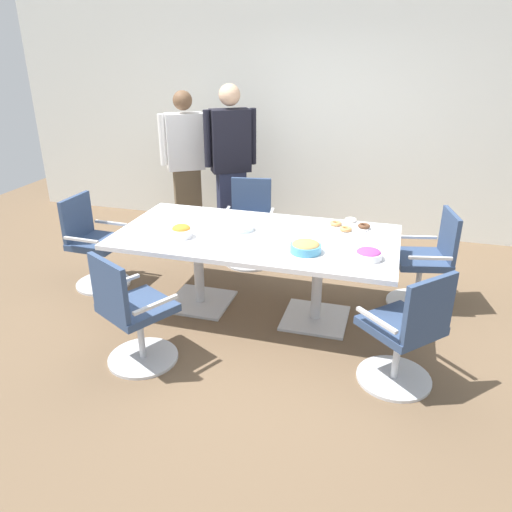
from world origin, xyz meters
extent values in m
cube|color=brown|center=(0.00, 0.00, -0.01)|extent=(10.00, 10.00, 0.01)
cube|color=silver|center=(0.00, 2.40, 1.40)|extent=(8.00, 0.10, 2.80)
cube|color=silver|center=(0.00, 0.00, 0.73)|extent=(2.40, 1.20, 0.04)
cube|color=silver|center=(-0.55, 0.00, 0.01)|extent=(0.56, 0.56, 0.02)
cylinder|color=silver|center=(-0.55, 0.00, 0.37)|extent=(0.09, 0.09, 0.69)
cube|color=silver|center=(0.55, 0.00, 0.01)|extent=(0.56, 0.56, 0.02)
cylinder|color=silver|center=(0.55, 0.00, 0.37)|extent=(0.09, 0.09, 0.69)
cylinder|color=silver|center=(-0.38, 1.02, 0.01)|extent=(0.61, 0.61, 0.02)
cylinder|color=silver|center=(-0.38, 1.02, 0.23)|extent=(0.05, 0.05, 0.41)
cube|color=#33476B|center=(-0.38, 1.02, 0.46)|extent=(0.52, 0.52, 0.06)
cube|color=#33476B|center=(-0.41, 1.23, 0.70)|extent=(0.44, 0.10, 0.42)
cube|color=silver|center=(-0.14, 1.06, 0.58)|extent=(0.08, 0.37, 0.02)
cube|color=silver|center=(-0.62, 0.99, 0.58)|extent=(0.08, 0.37, 0.02)
cylinder|color=silver|center=(-1.64, 0.09, 0.01)|extent=(0.56, 0.56, 0.02)
cylinder|color=silver|center=(-1.64, 0.09, 0.23)|extent=(0.05, 0.05, 0.41)
cube|color=#33476B|center=(-1.64, 0.09, 0.46)|extent=(0.48, 0.48, 0.06)
cube|color=#33476B|center=(-1.85, 0.09, 0.70)|extent=(0.06, 0.44, 0.42)
cube|color=silver|center=(-1.64, 0.33, 0.58)|extent=(0.37, 0.04, 0.02)
cube|color=silver|center=(-1.65, -0.16, 0.58)|extent=(0.37, 0.04, 0.02)
cylinder|color=silver|center=(-0.64, -0.97, 0.01)|extent=(0.73, 0.73, 0.02)
cylinder|color=silver|center=(-0.64, -0.97, 0.23)|extent=(0.05, 0.05, 0.41)
cube|color=#33476B|center=(-0.64, -0.97, 0.46)|extent=(0.62, 0.62, 0.06)
cube|color=#33476B|center=(-0.74, -1.15, 0.70)|extent=(0.40, 0.24, 0.42)
cube|color=silver|center=(-0.85, -0.85, 0.58)|extent=(0.20, 0.34, 0.02)
cube|color=silver|center=(-0.42, -1.08, 0.58)|extent=(0.20, 0.34, 0.02)
cylinder|color=silver|center=(1.25, -0.68, 0.01)|extent=(0.76, 0.76, 0.02)
cylinder|color=silver|center=(1.25, -0.68, 0.23)|extent=(0.05, 0.05, 0.41)
cube|color=#33476B|center=(1.25, -0.68, 0.46)|extent=(0.65, 0.65, 0.06)
cube|color=#33476B|center=(1.41, -0.83, 0.70)|extent=(0.33, 0.35, 0.42)
cube|color=silver|center=(1.08, -0.86, 0.58)|extent=(0.29, 0.27, 0.02)
cube|color=silver|center=(1.42, -0.50, 0.58)|extent=(0.29, 0.27, 0.02)
cylinder|color=silver|center=(1.41, 0.55, 0.01)|extent=(0.65, 0.65, 0.02)
cylinder|color=silver|center=(1.41, 0.55, 0.23)|extent=(0.05, 0.05, 0.41)
cube|color=#33476B|center=(1.41, 0.55, 0.46)|extent=(0.55, 0.55, 0.06)
cube|color=#33476B|center=(1.61, 0.59, 0.70)|extent=(0.13, 0.44, 0.42)
cube|color=silver|center=(1.46, 0.31, 0.58)|extent=(0.37, 0.11, 0.02)
cube|color=silver|center=(1.36, 0.78, 0.58)|extent=(0.37, 0.11, 0.02)
cube|color=brown|center=(-1.38, 1.69, 0.42)|extent=(0.38, 0.34, 0.84)
cube|color=white|center=(-1.38, 1.69, 1.17)|extent=(0.49, 0.42, 0.66)
sphere|color=brown|center=(-1.38, 1.69, 1.65)|extent=(0.23, 0.23, 0.23)
cylinder|color=white|center=(-1.15, 1.83, 1.20)|extent=(0.11, 0.11, 0.60)
cylinder|color=white|center=(-1.60, 1.55, 1.20)|extent=(0.11, 0.11, 0.60)
cube|color=#232842|center=(-0.75, 1.55, 0.44)|extent=(0.38, 0.34, 0.89)
cube|color=black|center=(-0.75, 1.55, 1.24)|extent=(0.49, 0.42, 0.70)
sphere|color=#DBAD89|center=(-0.75, 1.55, 1.74)|extent=(0.24, 0.24, 0.24)
cylinder|color=black|center=(-0.53, 1.69, 1.27)|extent=(0.11, 0.11, 0.63)
cylinder|color=black|center=(-0.98, 1.41, 1.27)|extent=(0.11, 0.11, 0.63)
cylinder|color=#4C9EC6|center=(0.48, -0.26, 0.78)|extent=(0.25, 0.25, 0.07)
ellipsoid|color=tan|center=(0.48, -0.26, 0.82)|extent=(0.22, 0.22, 0.06)
cylinder|color=white|center=(0.97, -0.25, 0.78)|extent=(0.21, 0.21, 0.06)
ellipsoid|color=#9E3D8E|center=(0.97, -0.25, 0.81)|extent=(0.18, 0.18, 0.05)
cylinder|color=white|center=(-0.59, -0.23, 0.79)|extent=(0.18, 0.18, 0.08)
ellipsoid|color=orange|center=(-0.59, -0.23, 0.83)|extent=(0.16, 0.16, 0.07)
cylinder|color=white|center=(0.75, 0.41, 0.76)|extent=(0.35, 0.35, 0.01)
torus|color=brown|center=(0.88, 0.41, 0.78)|extent=(0.11, 0.11, 0.03)
torus|color=white|center=(0.75, 0.53, 0.78)|extent=(0.11, 0.11, 0.03)
torus|color=tan|center=(0.63, 0.40, 0.78)|extent=(0.11, 0.11, 0.03)
torus|color=tan|center=(0.73, 0.28, 0.78)|extent=(0.11, 0.11, 0.03)
cylinder|color=white|center=(-0.15, 0.07, 0.75)|extent=(0.21, 0.21, 0.01)
cylinder|color=silver|center=(-0.15, 0.07, 0.76)|extent=(0.21, 0.21, 0.01)
cylinder|color=white|center=(-0.15, 0.07, 0.77)|extent=(0.21, 0.21, 0.01)
cylinder|color=silver|center=(-0.15, 0.07, 0.77)|extent=(0.21, 0.21, 0.01)
cylinder|color=white|center=(-0.15, 0.07, 0.78)|extent=(0.21, 0.21, 0.01)
cylinder|color=silver|center=(-0.15, 0.07, 0.78)|extent=(0.21, 0.21, 0.01)
cylinder|color=white|center=(-0.15, 0.07, 0.79)|extent=(0.21, 0.21, 0.01)
camera|label=1|loc=(1.11, -3.82, 2.29)|focal=34.77mm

